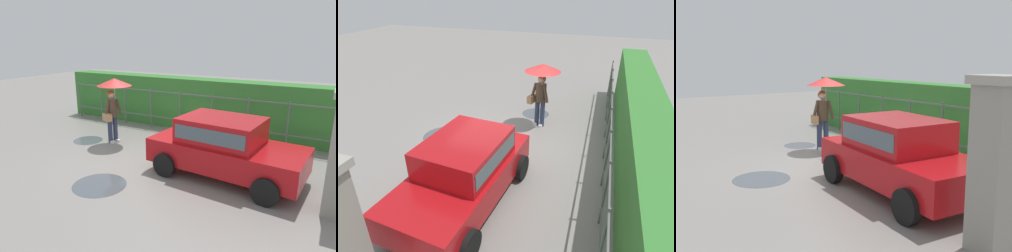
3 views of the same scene
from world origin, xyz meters
TOP-DOWN VIEW (x-y plane):
  - ground_plane at (0.00, 0.00)m, footprint 40.00×40.00m
  - car at (2.52, -0.01)m, footprint 3.85×2.11m
  - pedestrian at (-1.48, 0.71)m, footprint 1.10×1.10m
  - gate_pillar at (5.02, -0.61)m, footprint 0.60×0.60m
  - fence_section at (-0.16, 2.81)m, footprint 9.95×0.05m
  - hedge_row at (-0.16, 3.55)m, footprint 10.90×0.90m
  - puddle_near at (0.18, -1.94)m, footprint 1.27×1.27m
  - puddle_far at (-2.39, 0.38)m, footprint 0.97×0.97m

SIDE VIEW (x-z plane):
  - ground_plane at x=0.00m, z-range 0.00..0.00m
  - puddle_near at x=0.18m, z-range 0.00..0.00m
  - puddle_far at x=-2.39m, z-range 0.00..0.00m
  - car at x=2.52m, z-range 0.06..1.54m
  - fence_section at x=-0.16m, z-range 0.08..1.58m
  - hedge_row at x=-0.16m, z-range 0.00..1.90m
  - gate_pillar at x=5.02m, z-range 0.03..2.45m
  - pedestrian at x=-1.48m, z-range 0.58..2.70m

